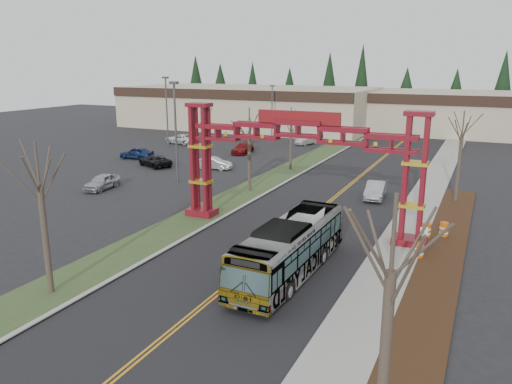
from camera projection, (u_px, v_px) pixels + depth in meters
The scene contains 34 objects.
ground at pixel (143, 356), 20.68m from camera, with size 200.00×200.00×0.00m, color black.
road at pixel (325, 205), 42.60m from camera, with size 12.00×110.00×0.02m, color black.
lane_line_left at pixel (324, 205), 42.65m from camera, with size 0.12×100.00×0.01m, color orange.
lane_line_right at pixel (326, 205), 42.55m from camera, with size 0.12×100.00×0.01m, color orange.
curb_right at pixel (399, 214), 40.05m from camera, with size 0.30×110.00×0.15m, color #9F9E99.
sidewalk_right at pixel (417, 216), 39.46m from camera, with size 2.60×110.00×0.14m, color gray.
landscape_strip at pixel (429, 302), 25.24m from camera, with size 2.60×50.00×0.12m, color black.
grass_median at pixel (242, 195), 45.88m from camera, with size 4.00×110.00×0.08m, color #2B4120.
curb_left at pixel (260, 197), 45.11m from camera, with size 0.30×110.00×0.15m, color #9F9E99.
gateway_arch at pixel (298, 148), 34.97m from camera, with size 18.20×1.60×8.90m.
retail_building_west at pixel (249, 107), 95.17m from camera, with size 46.00×22.30×7.50m.
retail_building_east at pixel (478, 113), 85.79m from camera, with size 38.00×20.30×7.00m.
conifer_treeline at pixel (429, 91), 99.62m from camera, with size 116.10×5.60×13.00m.
transit_bus at pixel (290, 248), 28.28m from camera, with size 2.69×11.48×3.20m, color #B5B8BD.
silver_sedan at pixel (376, 190), 44.75m from camera, with size 1.58×4.52×1.49m, color #A5A8AD.
parked_car_near_a at pixel (102, 182), 47.98m from camera, with size 1.72×4.27×1.46m, color #A6A7AE.
parked_car_near_b at pixel (214, 163), 57.21m from camera, with size 1.45×4.14×1.37m, color silver.
parked_car_near_c at pixel (155, 161), 58.71m from camera, with size 2.22×4.80×1.34m, color black.
parked_car_mid_a at pixel (243, 148), 67.40m from camera, with size 1.95×4.80×1.39m, color maroon.
parked_car_mid_b at pixel (137, 153), 63.35m from camera, with size 1.79×4.45×1.51m, color navy.
parked_car_far_a at pixel (307, 140), 74.61m from camera, with size 1.44×4.14×1.36m, color #B5B5BE.
parked_car_far_b at pixel (181, 139), 75.34m from camera, with size 2.46×5.33×1.48m, color white.
bare_tree_median_near at pixel (40, 185), 24.87m from camera, with size 3.25×3.25×8.05m.
bare_tree_median_mid at pixel (249, 132), 45.95m from camera, with size 3.28×3.28×7.87m.
bare_tree_median_far at pixel (291, 125), 55.46m from camera, with size 2.95×2.95×7.11m.
bare_tree_right_near at pixel (391, 273), 13.82m from camera, with size 3.39×3.39×8.40m.
bare_tree_right_far at pixel (462, 135), 42.16m from camera, with size 3.02×3.02×7.95m.
light_pole_near at pixel (176, 125), 49.78m from camera, with size 0.87×0.44×10.09m.
light_pole_mid at pixel (167, 107), 70.73m from camera, with size 0.87×0.43×10.02m.
light_pole_far at pixel (272, 108), 79.45m from camera, with size 0.74×0.37×8.50m.
street_sign at pixel (423, 236), 30.61m from camera, with size 0.45×0.19×2.05m.
barrel_south at pixel (419, 250), 30.90m from camera, with size 0.56×0.56×1.05m.
barrel_mid at pixel (426, 231), 34.46m from camera, with size 0.59×0.59×1.09m.
barrel_north at pixel (444, 230), 34.63m from camera, with size 0.60×0.60×1.11m.
Camera 1 is at (12.06, -14.60, 11.74)m, focal length 35.00 mm.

